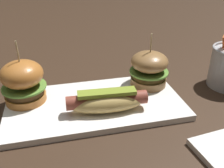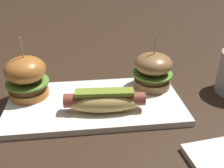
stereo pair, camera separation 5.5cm
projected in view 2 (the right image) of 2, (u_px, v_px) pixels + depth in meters
The scene contains 5 objects.
ground_plane at pixel (95, 106), 0.57m from camera, with size 3.00×3.00×0.00m, color #382619.
platter_main at pixel (95, 103), 0.57m from camera, with size 0.39×0.20×0.01m, color white.
hot_dog at pixel (105, 101), 0.52m from camera, with size 0.17×0.06×0.05m.
slider_left at pixel (27, 77), 0.57m from camera, with size 0.10×0.10×0.14m.
slider_right at pixel (153, 70), 0.61m from camera, with size 0.10×0.10×0.13m.
Camera 2 is at (-0.02, -0.48, 0.32)m, focal length 40.52 mm.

